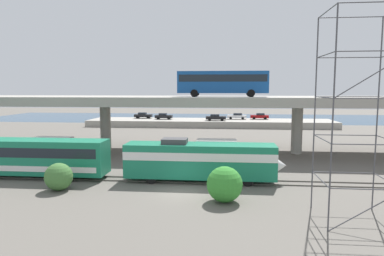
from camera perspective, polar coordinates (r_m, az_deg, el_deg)
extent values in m
plane|color=#605B54|center=(30.68, -1.91, -10.55)|extent=(260.00, 260.00, 0.00)
cube|color=#59544C|center=(33.77, -1.18, -8.85)|extent=(110.00, 0.12, 0.12)
cube|color=#59544C|center=(35.20, -0.89, -8.22)|extent=(110.00, 0.12, 0.12)
cube|color=#197A56|center=(33.89, 1.31, -5.29)|extent=(14.38, 3.00, 3.20)
cube|color=white|center=(33.78, 1.31, -4.33)|extent=(14.38, 3.04, 0.77)
cone|color=white|center=(34.19, 13.48, -5.91)|extent=(1.96, 2.85, 2.85)
cube|color=black|center=(33.78, 11.05, -3.89)|extent=(1.96, 2.70, 1.02)
cube|color=#3F3F42|center=(33.83, -2.83, -2.13)|extent=(2.40, 1.80, 0.50)
cylinder|color=black|center=(35.53, 8.78, -7.46)|extent=(0.96, 0.18, 0.96)
cylinder|color=black|center=(32.91, 9.04, -8.58)|extent=(0.96, 0.18, 0.96)
cylinder|color=black|center=(36.15, -5.72, -7.17)|extent=(0.96, 0.18, 0.96)
cylinder|color=black|center=(33.58, -6.63, -8.24)|extent=(0.96, 0.18, 0.96)
cube|color=#197A56|center=(40.55, -28.17, -4.00)|extent=(21.18, 3.00, 3.40)
cube|color=black|center=(40.45, -28.21, -3.14)|extent=(20.33, 3.04, 0.95)
cube|color=white|center=(40.72, -28.10, -5.31)|extent=(20.33, 3.04, 0.54)
cylinder|color=black|center=(38.73, -18.35, -6.58)|extent=(0.92, 0.18, 0.92)
cylinder|color=black|center=(36.35, -20.09, -7.49)|extent=(0.92, 0.18, 0.92)
cube|color=#9E998E|center=(49.27, 1.10, 4.43)|extent=(96.00, 12.63, 1.23)
cylinder|color=#9E998E|center=(52.41, -13.90, 0.05)|extent=(1.50, 1.50, 6.63)
cylinder|color=#9E998E|center=(50.36, 16.71, -0.28)|extent=(1.50, 1.50, 6.63)
cube|color=#14478C|center=(47.48, 5.01, 7.43)|extent=(12.00, 2.55, 2.90)
cube|color=black|center=(47.49, 5.02, 8.06)|extent=(11.52, 2.59, 0.93)
cube|color=black|center=(47.79, 12.23, 7.73)|extent=(0.08, 2.30, 1.74)
cylinder|color=black|center=(48.79, 9.40, 5.64)|extent=(1.00, 0.26, 1.00)
cylinder|color=black|center=(46.37, 9.60, 5.60)|extent=(1.00, 0.26, 1.00)
cylinder|color=black|center=(48.87, 0.62, 5.73)|extent=(1.00, 0.26, 1.00)
cylinder|color=black|center=(46.45, 0.36, 5.69)|extent=(1.00, 0.26, 1.00)
cube|color=#B7B7BC|center=(41.38, -0.85, -4.05)|extent=(2.00, 2.30, 2.00)
cube|color=silver|center=(41.08, 4.02, -3.71)|extent=(4.60, 2.30, 2.60)
cylinder|color=black|center=(40.48, -0.61, -5.73)|extent=(0.88, 0.28, 0.88)
cylinder|color=black|center=(42.60, -0.29, -5.11)|extent=(0.88, 0.28, 0.88)
cylinder|color=black|center=(40.25, 5.40, -5.82)|extent=(0.88, 0.28, 0.88)
cylinder|color=black|center=(42.39, 5.41, -5.20)|extent=(0.88, 0.28, 0.88)
cube|color=maroon|center=(44.75, -17.75, -3.56)|extent=(2.00, 2.30, 2.00)
cube|color=silver|center=(46.20, -21.76, -3.03)|extent=(4.60, 2.30, 2.60)
cylinder|color=black|center=(46.03, -17.51, -4.54)|extent=(0.88, 0.28, 0.88)
cylinder|color=black|center=(44.07, -18.62, -5.06)|extent=(0.88, 0.28, 0.88)
cylinder|color=black|center=(47.83, -22.17, -4.32)|extent=(0.88, 0.28, 0.88)
cylinder|color=black|center=(45.95, -23.44, -4.80)|extent=(0.88, 0.28, 0.88)
cylinder|color=#47474C|center=(27.17, 19.35, 1.89)|extent=(0.10, 0.10, 13.96)
cylinder|color=#47474C|center=(28.54, 27.95, 1.70)|extent=(0.10, 0.10, 13.96)
cylinder|color=#47474C|center=(22.94, 21.93, 1.02)|extent=(0.10, 0.10, 13.96)
cylinder|color=#47474C|center=(28.38, 23.37, -6.65)|extent=(4.39, 0.07, 0.07)
cylinder|color=#47474C|center=(24.36, 26.54, -8.92)|extent=(4.39, 0.07, 0.07)
cylinder|color=#47474C|center=(25.72, 20.16, -7.84)|extent=(0.07, 4.39, 0.07)
cylinder|color=#47474C|center=(27.91, 23.62, -1.06)|extent=(4.39, 0.07, 0.07)
cylinder|color=#47474C|center=(23.81, 26.87, -2.41)|extent=(4.39, 0.07, 0.07)
cylinder|color=#47474C|center=(25.20, 20.41, -1.67)|extent=(0.07, 4.39, 0.07)
cylinder|color=#47474C|center=(27.71, 23.88, 4.68)|extent=(4.39, 0.07, 0.07)
cylinder|color=#47474C|center=(23.58, 27.22, 4.31)|extent=(4.39, 0.07, 0.07)
cylinder|color=#47474C|center=(24.98, 20.66, 4.68)|extent=(0.07, 4.39, 0.07)
cylinder|color=#47474C|center=(27.79, 24.15, 10.44)|extent=(4.39, 0.07, 0.07)
cylinder|color=#47474C|center=(23.68, 27.57, 11.07)|extent=(4.39, 0.07, 0.07)
cylinder|color=#47474C|center=(25.07, 20.91, 11.07)|extent=(0.07, 4.39, 0.07)
cylinder|color=#47474C|center=(28.15, 24.42, 16.10)|extent=(4.39, 0.07, 0.07)
cylinder|color=#47474C|center=(24.10, 27.93, 17.68)|extent=(4.39, 0.07, 0.07)
cylinder|color=#47474C|center=(25.47, 21.18, 17.33)|extent=(0.07, 4.39, 0.07)
cylinder|color=#47474C|center=(24.75, 26.37, -12.04)|extent=(4.43, 0.07, 2.85)
cylinder|color=#47474C|center=(23.59, 27.39, 7.70)|extent=(4.43, 0.07, 2.85)
cube|color=#9E998E|center=(84.58, 2.96, 0.84)|extent=(58.20, 10.82, 1.52)
cube|color=black|center=(89.19, -7.94, 2.00)|extent=(4.35, 1.76, 0.70)
cube|color=#1E232B|center=(89.19, -8.08, 2.38)|extent=(1.91, 1.55, 0.48)
cylinder|color=black|center=(89.72, -6.97, 1.82)|extent=(0.64, 0.20, 0.64)
cylinder|color=black|center=(88.09, -7.21, 1.73)|extent=(0.64, 0.20, 0.64)
cylinder|color=black|center=(90.35, -8.64, 1.82)|extent=(0.64, 0.20, 0.64)
cylinder|color=black|center=(88.73, -8.91, 1.74)|extent=(0.64, 0.20, 0.64)
cube|color=maroon|center=(87.28, 10.92, 1.85)|extent=(4.35, 1.80, 0.70)
cube|color=#1E232B|center=(87.25, 11.07, 2.23)|extent=(1.91, 1.58, 0.48)
cylinder|color=black|center=(86.34, 10.07, 1.59)|extent=(0.64, 0.20, 0.64)
cylinder|color=black|center=(88.04, 9.99, 1.68)|extent=(0.64, 0.20, 0.64)
cylinder|color=black|center=(86.60, 11.85, 1.56)|extent=(0.64, 0.20, 0.64)
cylinder|color=black|center=(88.29, 11.73, 1.66)|extent=(0.64, 0.20, 0.64)
cube|color=black|center=(85.90, -4.62, 1.87)|extent=(4.18, 1.82, 0.70)
cube|color=#1E232B|center=(85.89, -4.76, 2.27)|extent=(1.84, 1.60, 0.48)
cylinder|color=black|center=(86.56, -3.67, 1.68)|extent=(0.64, 0.20, 0.64)
cylinder|color=black|center=(84.86, -3.86, 1.59)|extent=(0.64, 0.20, 0.64)
cylinder|color=black|center=(87.01, -5.36, 1.69)|extent=(0.64, 0.20, 0.64)
cylinder|color=black|center=(85.32, -5.58, 1.60)|extent=(0.64, 0.20, 0.64)
cube|color=black|center=(82.21, 3.92, 1.68)|extent=(4.67, 1.88, 0.70)
cube|color=#1E232B|center=(82.17, 3.76, 2.09)|extent=(2.06, 1.66, 0.48)
cylinder|color=black|center=(83.10, 4.93, 1.48)|extent=(0.64, 0.20, 0.64)
cylinder|color=black|center=(81.32, 4.92, 1.37)|extent=(0.64, 0.20, 0.64)
cylinder|color=black|center=(83.19, 2.94, 1.50)|extent=(0.64, 0.20, 0.64)
cylinder|color=black|center=(81.40, 2.88, 1.39)|extent=(0.64, 0.20, 0.64)
cube|color=silver|center=(86.35, 7.28, 1.87)|extent=(4.67, 1.79, 0.70)
cube|color=#1E232B|center=(86.32, 7.44, 2.26)|extent=(2.05, 1.57, 0.48)
cylinder|color=black|center=(85.51, 6.32, 1.60)|extent=(0.64, 0.20, 0.64)
cylinder|color=black|center=(87.20, 6.31, 1.69)|extent=(0.64, 0.20, 0.64)
cylinder|color=black|center=(85.59, 8.26, 1.58)|extent=(0.64, 0.20, 0.64)
cylinder|color=black|center=(87.28, 8.21, 1.67)|extent=(0.64, 0.20, 0.64)
cube|color=navy|center=(107.53, 3.52, 1.63)|extent=(140.00, 36.00, 0.01)
sphere|color=#407236|center=(33.32, -20.89, -7.43)|extent=(2.44, 2.44, 2.44)
sphere|color=#338B2F|center=(28.14, 5.33, -9.12)|extent=(2.85, 2.85, 2.85)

